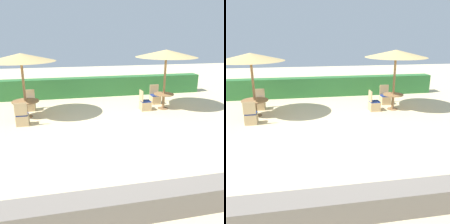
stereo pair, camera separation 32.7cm
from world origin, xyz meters
TOP-DOWN VIEW (x-y plane):
  - ground_plane at (0.00, 0.00)m, footprint 40.00×40.00m
  - hedge_row at (0.00, 6.63)m, footprint 13.00×0.70m
  - stone_border at (0.00, -3.24)m, footprint 10.00×0.56m
  - parasol_back_right at (3.07, 3.44)m, footprint 2.75×2.75m
  - round_table_back_right at (3.07, 3.44)m, footprint 0.92×0.92m
  - patio_chair_back_right_north at (3.05, 4.39)m, footprint 0.46×0.46m
  - patio_chair_back_right_west at (2.16, 3.39)m, footprint 0.46×0.46m
  - parasol_back_left at (-3.06, 3.48)m, footprint 2.74×2.74m
  - round_table_back_left at (-3.06, 3.48)m, footprint 1.10×1.10m
  - patio_chair_back_left_south at (-3.10, 2.49)m, footprint 0.46×0.46m
  - patio_chair_back_left_north at (-3.01, 4.49)m, footprint 0.46×0.46m

SIDE VIEW (x-z plane):
  - ground_plane at x=0.00m, z-range 0.00..0.00m
  - stone_border at x=0.00m, z-range 0.00..0.52m
  - patio_chair_back_right_north at x=3.05m, z-range -0.20..0.73m
  - patio_chair_back_right_west at x=2.16m, z-range -0.20..0.73m
  - patio_chair_back_left_south at x=-3.10m, z-range -0.20..0.73m
  - patio_chair_back_left_north at x=-3.01m, z-range -0.20..0.73m
  - hedge_row at x=0.00m, z-range 0.00..1.06m
  - round_table_back_right at x=3.07m, z-range 0.18..0.90m
  - round_table_back_left at x=-3.06m, z-range 0.21..0.91m
  - parasol_back_left at x=-3.06m, z-range 1.15..3.79m
  - parasol_back_right at x=3.07m, z-range 1.18..3.88m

